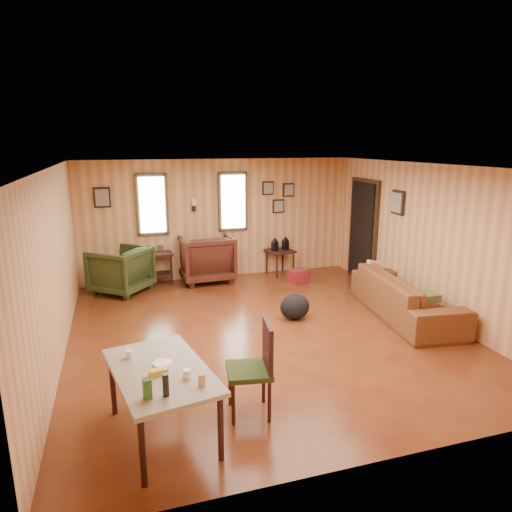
{
  "coord_description": "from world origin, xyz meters",
  "views": [
    {
      "loc": [
        -1.96,
        -5.97,
        2.71
      ],
      "look_at": [
        0.0,
        0.4,
        1.05
      ],
      "focal_mm": 32.0,
      "sensor_mm": 36.0,
      "label": 1
    }
  ],
  "objects_px": {
    "sofa": "(406,289)",
    "side_table": "(280,249)",
    "recliner_brown": "(206,255)",
    "recliner_green": "(121,268)",
    "dining_table": "(161,376)",
    "end_table": "(156,262)"
  },
  "relations": [
    {
      "from": "recliner_green",
      "to": "side_table",
      "type": "relative_size",
      "value": 1.15
    },
    {
      "from": "sofa",
      "to": "dining_table",
      "type": "bearing_deg",
      "value": 123.47
    },
    {
      "from": "end_table",
      "to": "side_table",
      "type": "height_order",
      "value": "side_table"
    },
    {
      "from": "dining_table",
      "to": "recliner_brown",
      "type": "bearing_deg",
      "value": 63.31
    },
    {
      "from": "recliner_green",
      "to": "dining_table",
      "type": "distance_m",
      "value": 4.59
    },
    {
      "from": "recliner_brown",
      "to": "dining_table",
      "type": "height_order",
      "value": "recliner_brown"
    },
    {
      "from": "sofa",
      "to": "recliner_green",
      "type": "bearing_deg",
      "value": 66.15
    },
    {
      "from": "sofa",
      "to": "side_table",
      "type": "distance_m",
      "value": 3.04
    },
    {
      "from": "sofa",
      "to": "recliner_brown",
      "type": "xyz_separation_m",
      "value": [
        -2.66,
        2.87,
        0.07
      ]
    },
    {
      "from": "recliner_brown",
      "to": "recliner_green",
      "type": "xyz_separation_m",
      "value": [
        -1.64,
        -0.26,
        -0.05
      ]
    },
    {
      "from": "recliner_brown",
      "to": "side_table",
      "type": "relative_size",
      "value": 1.28
    },
    {
      "from": "recliner_brown",
      "to": "end_table",
      "type": "distance_m",
      "value": 0.98
    },
    {
      "from": "recliner_brown",
      "to": "end_table",
      "type": "bearing_deg",
      "value": -9.89
    },
    {
      "from": "recliner_green",
      "to": "dining_table",
      "type": "height_order",
      "value": "recliner_green"
    },
    {
      "from": "sofa",
      "to": "side_table",
      "type": "height_order",
      "value": "sofa"
    },
    {
      "from": "end_table",
      "to": "dining_table",
      "type": "height_order",
      "value": "dining_table"
    },
    {
      "from": "recliner_green",
      "to": "side_table",
      "type": "distance_m",
      "value": 3.22
    },
    {
      "from": "side_table",
      "to": "dining_table",
      "type": "xyz_separation_m",
      "value": [
        -2.93,
        -4.81,
        0.07
      ]
    },
    {
      "from": "recliner_green",
      "to": "side_table",
      "type": "bearing_deg",
      "value": 133.67
    },
    {
      "from": "dining_table",
      "to": "end_table",
      "type": "bearing_deg",
      "value": 74.52
    },
    {
      "from": "recliner_green",
      "to": "end_table",
      "type": "xyz_separation_m",
      "value": [
        0.67,
        0.39,
        -0.03
      ]
    },
    {
      "from": "recliner_brown",
      "to": "recliner_green",
      "type": "distance_m",
      "value": 1.67
    }
  ]
}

